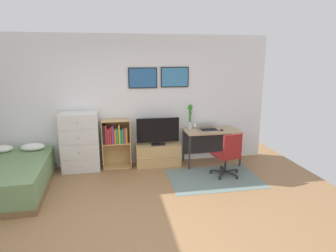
{
  "coord_description": "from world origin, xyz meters",
  "views": [
    {
      "loc": [
        -0.21,
        -3.62,
        2.24
      ],
      "look_at": [
        0.74,
        1.5,
        1.01
      ],
      "focal_mm": 31.08,
      "sensor_mm": 36.0,
      "label": 1
    }
  ],
  "objects_px": {
    "bookshelf": "(116,139)",
    "tv_stand": "(158,155)",
    "office_chair": "(229,154)",
    "dresser": "(80,142)",
    "wine_glass": "(195,125)",
    "television": "(158,131)",
    "desk": "(210,135)",
    "laptop": "(208,126)",
    "bed": "(8,177)",
    "computer_mouse": "(222,130)",
    "bamboo_vase": "(190,116)"
  },
  "relations": [
    {
      "from": "computer_mouse",
      "to": "bamboo_vase",
      "type": "height_order",
      "value": "bamboo_vase"
    },
    {
      "from": "computer_mouse",
      "to": "tv_stand",
      "type": "bearing_deg",
      "value": 172.2
    },
    {
      "from": "bookshelf",
      "to": "office_chair",
      "type": "bearing_deg",
      "value": -22.99
    },
    {
      "from": "desk",
      "to": "office_chair",
      "type": "xyz_separation_m",
      "value": [
        0.09,
        -0.83,
        -0.15
      ]
    },
    {
      "from": "laptop",
      "to": "desk",
      "type": "bearing_deg",
      "value": 8.52
    },
    {
      "from": "bed",
      "to": "office_chair",
      "type": "height_order",
      "value": "office_chair"
    },
    {
      "from": "bed",
      "to": "television",
      "type": "relative_size",
      "value": 2.23
    },
    {
      "from": "bookshelf",
      "to": "tv_stand",
      "type": "xyz_separation_m",
      "value": [
        0.87,
        -0.04,
        -0.38
      ]
    },
    {
      "from": "desk",
      "to": "wine_glass",
      "type": "distance_m",
      "value": 0.48
    },
    {
      "from": "desk",
      "to": "office_chair",
      "type": "bearing_deg",
      "value": -83.79
    },
    {
      "from": "dresser",
      "to": "tv_stand",
      "type": "distance_m",
      "value": 1.61
    },
    {
      "from": "bed",
      "to": "dresser",
      "type": "xyz_separation_m",
      "value": [
        1.14,
        0.75,
        0.34
      ]
    },
    {
      "from": "wine_glass",
      "to": "bookshelf",
      "type": "bearing_deg",
      "value": 174.2
    },
    {
      "from": "computer_mouse",
      "to": "laptop",
      "type": "bearing_deg",
      "value": 148.79
    },
    {
      "from": "office_chair",
      "to": "bamboo_vase",
      "type": "xyz_separation_m",
      "value": [
        -0.52,
        0.93,
        0.57
      ]
    },
    {
      "from": "dresser",
      "to": "wine_glass",
      "type": "bearing_deg",
      "value": -2.63
    },
    {
      "from": "tv_stand",
      "to": "office_chair",
      "type": "bearing_deg",
      "value": -34.57
    },
    {
      "from": "office_chair",
      "to": "tv_stand",
      "type": "bearing_deg",
      "value": 133.0
    },
    {
      "from": "desk",
      "to": "computer_mouse",
      "type": "distance_m",
      "value": 0.29
    },
    {
      "from": "tv_stand",
      "to": "bookshelf",
      "type": "bearing_deg",
      "value": 177.14
    },
    {
      "from": "laptop",
      "to": "wine_glass",
      "type": "relative_size",
      "value": 2.32
    },
    {
      "from": "wine_glass",
      "to": "bed",
      "type": "bearing_deg",
      "value": -169.44
    },
    {
      "from": "bookshelf",
      "to": "tv_stand",
      "type": "relative_size",
      "value": 1.08
    },
    {
      "from": "bookshelf",
      "to": "office_chair",
      "type": "height_order",
      "value": "bookshelf"
    },
    {
      "from": "computer_mouse",
      "to": "bookshelf",
      "type": "bearing_deg",
      "value": 174.14
    },
    {
      "from": "tv_stand",
      "to": "office_chair",
      "type": "height_order",
      "value": "office_chair"
    },
    {
      "from": "dresser",
      "to": "television",
      "type": "bearing_deg",
      "value": -0.26
    },
    {
      "from": "bookshelf",
      "to": "tv_stand",
      "type": "distance_m",
      "value": 0.95
    },
    {
      "from": "dresser",
      "to": "tv_stand",
      "type": "bearing_deg",
      "value": 0.55
    },
    {
      "from": "bookshelf",
      "to": "desk",
      "type": "relative_size",
      "value": 0.87
    },
    {
      "from": "television",
      "to": "office_chair",
      "type": "relative_size",
      "value": 1.04
    },
    {
      "from": "bed",
      "to": "bamboo_vase",
      "type": "height_order",
      "value": "bamboo_vase"
    },
    {
      "from": "television",
      "to": "wine_glass",
      "type": "bearing_deg",
      "value": -7.47
    },
    {
      "from": "computer_mouse",
      "to": "bamboo_vase",
      "type": "distance_m",
      "value": 0.73
    },
    {
      "from": "computer_mouse",
      "to": "wine_glass",
      "type": "distance_m",
      "value": 0.58
    },
    {
      "from": "dresser",
      "to": "laptop",
      "type": "distance_m",
      "value": 2.65
    },
    {
      "from": "office_chair",
      "to": "wine_glass",
      "type": "xyz_separation_m",
      "value": [
        -0.47,
        0.73,
        0.42
      ]
    },
    {
      "from": "bed",
      "to": "office_chair",
      "type": "xyz_separation_m",
      "value": [
        3.93,
        -0.08,
        0.2
      ]
    },
    {
      "from": "office_chair",
      "to": "computer_mouse",
      "type": "distance_m",
      "value": 0.74
    },
    {
      "from": "laptop",
      "to": "dresser",
      "type": "bearing_deg",
      "value": 178.93
    },
    {
      "from": "television",
      "to": "desk",
      "type": "relative_size",
      "value": 0.77
    },
    {
      "from": "bed",
      "to": "dresser",
      "type": "relative_size",
      "value": 1.66
    },
    {
      "from": "dresser",
      "to": "bamboo_vase",
      "type": "bearing_deg",
      "value": 2.55
    },
    {
      "from": "desk",
      "to": "laptop",
      "type": "relative_size",
      "value": 2.77
    },
    {
      "from": "tv_stand",
      "to": "bamboo_vase",
      "type": "distance_m",
      "value": 1.07
    },
    {
      "from": "tv_stand",
      "to": "bamboo_vase",
      "type": "height_order",
      "value": "bamboo_vase"
    },
    {
      "from": "tv_stand",
      "to": "television",
      "type": "bearing_deg",
      "value": -90.0
    },
    {
      "from": "desk",
      "to": "office_chair",
      "type": "height_order",
      "value": "office_chair"
    },
    {
      "from": "bamboo_vase",
      "to": "bed",
      "type": "bearing_deg",
      "value": -165.93
    },
    {
      "from": "bookshelf",
      "to": "dresser",
      "type": "bearing_deg",
      "value": -175.18
    }
  ]
}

